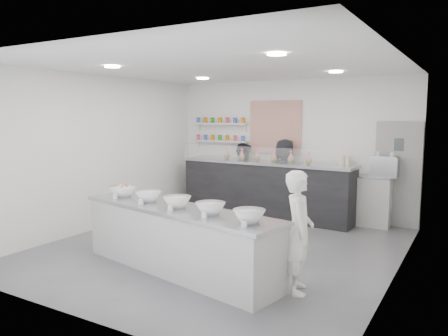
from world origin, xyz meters
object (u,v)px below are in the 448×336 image
Objects in this scene: espresso_ledge at (356,200)px; woman_prep at (299,232)px; espresso_machine at (385,167)px; prep_counter at (178,239)px; back_bar at (265,189)px; staff_left at (243,177)px; staff_right at (284,178)px.

woman_prep reaches higher than espresso_ledge.
prep_counter is at bearing -116.97° from espresso_machine.
woman_prep is at bearing -56.14° from back_bar.
staff_left is 1.03m from staff_right.
espresso_ledge is 0.88m from espresso_machine.
back_bar is 0.49m from staff_right.
woman_prep is at bearing -94.55° from espresso_machine.
espresso_machine is at bearing 74.47° from prep_counter.
prep_counter is 1.99× the size of staff_right.
espresso_ledge is at bearing 80.78° from prep_counter.
espresso_machine is 3.13m from staff_left.
prep_counter is at bearing -110.65° from espresso_ledge.
back_bar is 2.30× the size of staff_right.
staff_right is (-1.77, 3.80, 0.08)m from woman_prep.
woman_prep is (2.12, -3.55, 0.16)m from back_bar.
prep_counter is 2.20× the size of woman_prep.
staff_right is at bearing -157.75° from staff_left.
staff_left is at bearing -178.37° from espresso_ledge.
espresso_machine reaches higher than back_bar.
back_bar is at bearing -178.03° from staff_left.
staff_right is (0.35, 0.25, 0.24)m from back_bar.
staff_left is (-0.68, 0.25, 0.18)m from back_bar.
staff_left is (-2.57, -0.07, 0.29)m from espresso_ledge.
woman_prep is (0.22, -3.87, 0.26)m from espresso_ledge.
back_bar is at bearing 16.53° from staff_right.
back_bar is at bearing 107.07° from prep_counter.
espresso_ledge is 0.80× the size of staff_right.
espresso_ledge is (1.52, 4.05, 0.05)m from prep_counter.
prep_counter is 2.48× the size of espresso_ledge.
woman_prep is 0.97× the size of staff_left.
espresso_ledge is 0.86× the size of staff_left.
staff_right reaches higher than woman_prep.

